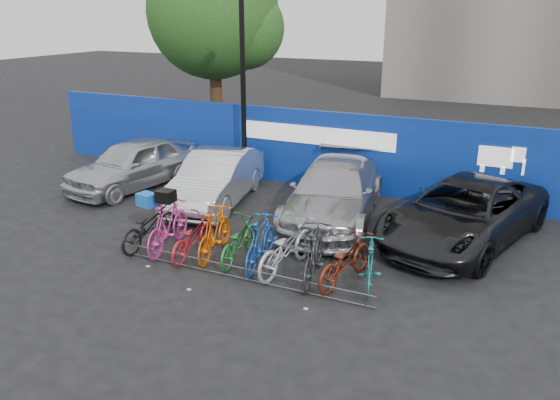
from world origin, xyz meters
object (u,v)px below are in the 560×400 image
Objects in this scene: bike_rack at (243,274)px; car_0 at (133,164)px; car_2 at (334,192)px; bike_8 at (345,260)px; bike_4 at (238,240)px; tree at (219,15)px; bike_6 at (286,247)px; bike_7 at (314,254)px; car_3 at (464,213)px; lamppost at (243,80)px; bike_9 at (370,265)px; bike_0 at (149,226)px; bike_3 at (215,233)px; bike_1 at (168,226)px; bike_2 at (193,237)px; bike_5 at (261,242)px; car_1 at (216,179)px.

car_0 is at bearing 146.24° from bike_rack.
car_2 is 2.76× the size of bike_8.
tree is at bearing -62.34° from bike_4.
bike_6 is at bearing -53.15° from tree.
bike_7 is (1.30, 0.64, 0.43)m from bike_rack.
bike_rack is 3.10× the size of bike_4.
car_3 is 3.72m from bike_8.
bike_7 is at bearing -50.00° from lamppost.
car_0 is at bearing -35.10° from bike_9.
lamppost is at bearing 118.07° from bike_rack.
bike_6 is at bearing 53.46° from bike_rack.
tree reaches higher than bike_8.
car_3 is at bearing -107.34° from bike_8.
bike_0 is (-6.64, -3.37, -0.24)m from car_3.
bike_8 is (3.05, 0.02, -0.06)m from bike_3.
bike_1 is 1.00× the size of bike_7.
bike_7 is (3.61, -0.00, 0.00)m from bike_1.
car_2 is at bearing -73.60° from bike_9.
bike_3 reaches higher than bike_2.
car_0 reaches higher than bike_5.
bike_0 is 2.88m from bike_5.
bike_3 is 0.99× the size of bike_8.
car_2 reaches higher than bike_8.
tree is at bearing -44.56° from bike_6.
car_1 is at bearing -86.50° from bike_1.
tree reaches higher than bike_3.
car_2 reaches higher than bike_9.
tree is 6.14m from lamppost.
bike_2 is (4.50, -3.48, -0.29)m from car_0.
car_2 reaches higher than bike_0.
bike_3 is at bearing 9.40° from bike_6.
car_2 is 3.55m from bike_7.
car_2 is at bearing -112.62° from bike_4.
bike_3 reaches higher than bike_9.
tree is at bearing 129.19° from car_2.
bike_1 is (-2.31, 0.65, 0.42)m from bike_rack.
bike_rack is 3.16× the size of bike_2.
tree is at bearing -66.93° from bike_0.
bike_8 reaches higher than bike_2.
car_3 is (3.30, -0.08, -0.03)m from car_2.
bike_2 is (-2.10, -3.49, -0.30)m from car_2.
bike_6 is at bearing -177.27° from bike_2.
bike_rack is 2.98× the size of bike_3.
car_1 is 4.72m from bike_6.
car_0 reaches higher than bike_6.
car_3 is 6.97m from bike_1.
bike_9 is at bearing -164.78° from bike_8.
car_3 is (6.77, 0.12, -0.00)m from car_1.
car_2 is 4.82m from bike_0.
bike_2 is 0.94× the size of bike_5.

